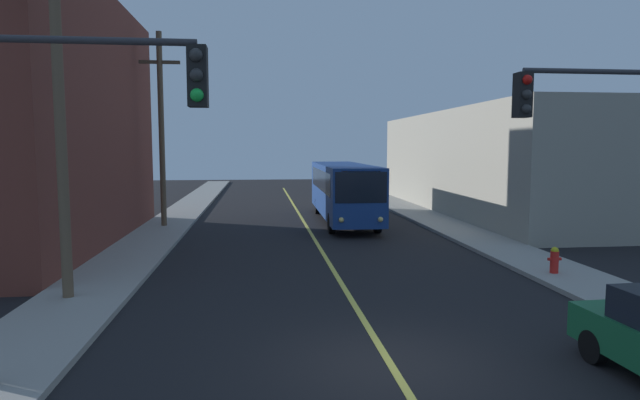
{
  "coord_description": "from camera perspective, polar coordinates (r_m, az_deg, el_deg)",
  "views": [
    {
      "loc": [
        -2.46,
        -9.61,
        4.13
      ],
      "look_at": [
        0.0,
        11.91,
        2.0
      ],
      "focal_mm": 30.01,
      "sensor_mm": 36.0,
      "label": 1
    }
  ],
  "objects": [
    {
      "name": "ground_plane",
      "position": [
        10.74,
        7.55,
        -17.03
      ],
      "size": [
        120.0,
        120.0,
        0.0
      ],
      "primitive_type": "plane",
      "color": "black"
    },
    {
      "name": "sidewalk_left",
      "position": [
        20.59,
        -19.95,
        -6.08
      ],
      "size": [
        2.5,
        90.0,
        0.15
      ],
      "primitive_type": "cube",
      "color": "gray",
      "rests_on": "ground"
    },
    {
      "name": "sidewalk_right",
      "position": [
        22.25,
        19.56,
        -5.21
      ],
      "size": [
        2.5,
        90.0,
        0.15
      ],
      "primitive_type": "cube",
      "color": "gray",
      "rests_on": "ground"
    },
    {
      "name": "lane_stripe_center",
      "position": [
        25.08,
        -0.8,
        -3.85
      ],
      "size": [
        0.16,
        60.0,
        0.01
      ],
      "primitive_type": "cube",
      "color": "#D8CC4C",
      "rests_on": "ground"
    },
    {
      "name": "building_right_warehouse",
      "position": [
        36.96,
        20.84,
        3.77
      ],
      "size": [
        12.0,
        24.59,
        6.36
      ],
      "color": "gray",
      "rests_on": "ground"
    },
    {
      "name": "city_bus",
      "position": [
        29.91,
        2.47,
        1.17
      ],
      "size": [
        2.8,
        12.2,
        3.2
      ],
      "color": "navy",
      "rests_on": "ground"
    },
    {
      "name": "utility_pole_near",
      "position": [
        15.58,
        -26.08,
        10.2
      ],
      "size": [
        2.4,
        0.28,
        9.76
      ],
      "color": "brown",
      "rests_on": "sidewalk_left"
    },
    {
      "name": "utility_pole_mid",
      "position": [
        28.34,
        -16.58,
        8.17
      ],
      "size": [
        2.4,
        0.28,
        9.72
      ],
      "color": "brown",
      "rests_on": "sidewalk_left"
    },
    {
      "name": "traffic_signal_left_corner",
      "position": [
        9.64,
        -24.5,
        6.16
      ],
      "size": [
        3.75,
        0.48,
        6.0
      ],
      "color": "#2D2D33",
      "rests_on": "sidewalk_left"
    },
    {
      "name": "traffic_signal_right_corner",
      "position": [
        13.99,
        27.87,
        5.69
      ],
      "size": [
        3.75,
        0.48,
        6.0
      ],
      "color": "#2D2D33",
      "rests_on": "sidewalk_right"
    },
    {
      "name": "fire_hydrant",
      "position": [
        18.64,
        23.72,
        -5.83
      ],
      "size": [
        0.44,
        0.26,
        0.84
      ],
      "color": "red",
      "rests_on": "sidewalk_right"
    }
  ]
}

